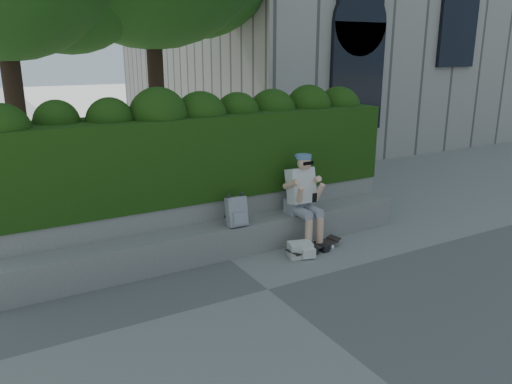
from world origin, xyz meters
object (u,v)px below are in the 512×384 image
backpack_ground (300,250)px  person (303,196)px  skateboard (314,247)px  backpack_plaid (237,212)px

backpack_ground → person: bearing=67.4°
skateboard → backpack_plaid: bearing=147.3°
skateboard → backpack_ground: backpack_ground is taller
skateboard → backpack_ground: (-0.28, -0.05, 0.03)m
person → backpack_plaid: 1.09m
backpack_plaid → backpack_ground: bearing=-29.7°
person → backpack_plaid: size_ratio=3.31×
person → skateboard: bearing=-96.5°
skateboard → backpack_plaid: size_ratio=2.09×
backpack_plaid → backpack_ground: (0.76, -0.50, -0.55)m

